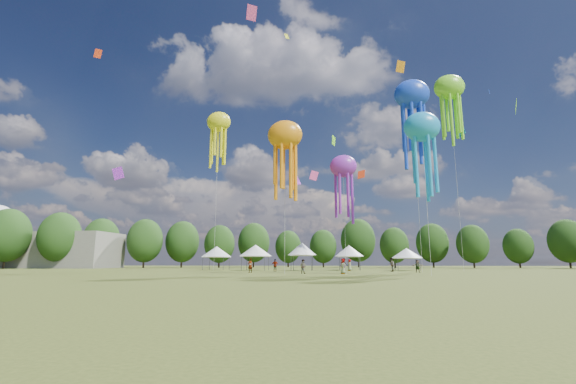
# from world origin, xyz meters

# --- Properties ---
(ground) EXTENTS (300.00, 300.00, 0.00)m
(ground) POSITION_xyz_m (0.00, 0.00, 0.00)
(ground) COLOR #384416
(ground) RESTS_ON ground
(spectator_near) EXTENTS (0.98, 0.91, 1.60)m
(spectator_near) POSITION_xyz_m (-4.68, 33.75, 0.80)
(spectator_near) COLOR gray
(spectator_near) RESTS_ON ground
(spectators_far) EXTENTS (22.05, 18.18, 1.90)m
(spectators_far) POSITION_xyz_m (1.12, 44.28, 0.89)
(spectators_far) COLOR gray
(spectators_far) RESTS_ON ground
(festival_tents) EXTENTS (36.87, 8.70, 4.38)m
(festival_tents) POSITION_xyz_m (-7.23, 53.08, 3.10)
(festival_tents) COLOR #47474C
(festival_tents) RESTS_ON ground
(show_kites) EXTENTS (42.84, 25.61, 31.78)m
(show_kites) POSITION_xyz_m (4.36, 41.73, 20.43)
(show_kites) COLOR orange
(show_kites) RESTS_ON ground
(small_kites) EXTENTS (72.75, 63.17, 45.74)m
(small_kites) POSITION_xyz_m (-2.07, 41.78, 30.96)
(small_kites) COLOR orange
(small_kites) RESTS_ON ground
(treeline) EXTENTS (201.57, 95.24, 13.43)m
(treeline) POSITION_xyz_m (-3.87, 62.51, 6.54)
(treeline) COLOR #38281C
(treeline) RESTS_ON ground
(hangar) EXTENTS (40.00, 12.00, 8.00)m
(hangar) POSITION_xyz_m (-72.00, 72.00, 4.00)
(hangar) COLOR gray
(hangar) RESTS_ON ground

